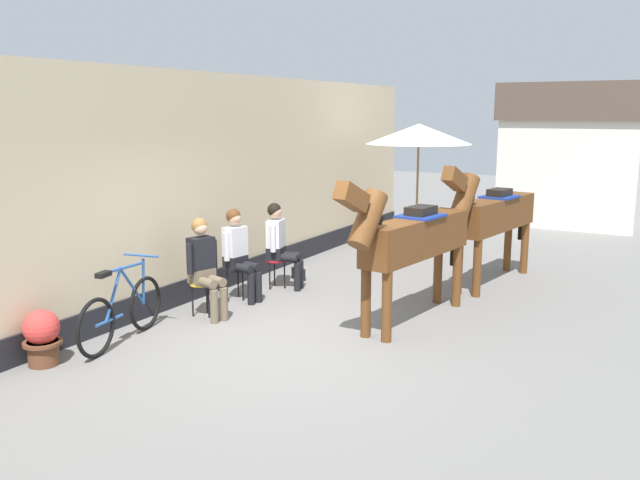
{
  "coord_description": "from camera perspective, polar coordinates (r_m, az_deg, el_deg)",
  "views": [
    {
      "loc": [
        4.04,
        -6.72,
        2.81
      ],
      "look_at": [
        -0.4,
        1.2,
        1.05
      ],
      "focal_mm": 37.2,
      "sensor_mm": 36.0,
      "label": 1
    }
  ],
  "objects": [
    {
      "name": "seated_visitor_middle",
      "position": [
        10.0,
        -7.04,
        -0.85
      ],
      "size": [
        0.61,
        0.49,
        1.39
      ],
      "color": "black",
      "rests_on": "ground_plane"
    },
    {
      "name": "distant_cottage",
      "position": [
        17.95,
        20.95,
        7.03
      ],
      "size": [
        3.4,
        2.6,
        3.5
      ],
      "color": "silver",
      "rests_on": "ground_plane"
    },
    {
      "name": "seated_visitor_near",
      "position": [
        9.24,
        -9.94,
        -1.91
      ],
      "size": [
        0.61,
        0.48,
        1.39
      ],
      "color": "gold",
      "rests_on": "ground_plane"
    },
    {
      "name": "ground_plane",
      "position": [
        10.9,
        6.5,
        -4.05
      ],
      "size": [
        40.0,
        40.0,
        0.0
      ],
      "primitive_type": "plane",
      "color": "slate"
    },
    {
      "name": "flower_planter_near",
      "position": [
        8.13,
        -22.8,
        -7.65
      ],
      "size": [
        0.43,
        0.43,
        0.64
      ],
      "color": "brown",
      "rests_on": "ground_plane"
    },
    {
      "name": "cafe_parasol",
      "position": [
        13.42,
        8.5,
        8.94
      ],
      "size": [
        2.1,
        2.1,
        2.58
      ],
      "color": "black",
      "rests_on": "ground_plane"
    },
    {
      "name": "seated_visitor_far",
      "position": [
        10.61,
        -3.49,
        -0.11
      ],
      "size": [
        0.61,
        0.48,
        1.39
      ],
      "color": "red",
      "rests_on": "ground_plane"
    },
    {
      "name": "leaning_bicycle",
      "position": [
        8.54,
        -16.65,
        -5.92
      ],
      "size": [
        0.55,
        1.73,
        1.02
      ],
      "color": "black",
      "rests_on": "ground_plane"
    },
    {
      "name": "pub_facade_wall",
      "position": [
        10.61,
        -9.38,
        3.94
      ],
      "size": [
        0.34,
        14.0,
        3.4
      ],
      "color": "#CCB793",
      "rests_on": "ground_plane"
    },
    {
      "name": "saddled_horse_near",
      "position": [
        8.86,
        7.88,
        0.12
      ],
      "size": [
        0.75,
        2.99,
        2.06
      ],
      "color": "brown",
      "rests_on": "ground_plane"
    },
    {
      "name": "satchel_bag",
      "position": [
        11.29,
        -1.87,
        -2.93
      ],
      "size": [
        0.3,
        0.24,
        0.2
      ],
      "primitive_type": "cube",
      "rotation": [
        0.0,
        0.0,
        5.75
      ],
      "color": "black",
      "rests_on": "ground_plane"
    },
    {
      "name": "saddled_horse_far",
      "position": [
        11.14,
        14.63,
        2.09
      ],
      "size": [
        0.77,
        2.98,
        2.06
      ],
      "color": "brown",
      "rests_on": "ground_plane"
    }
  ]
}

